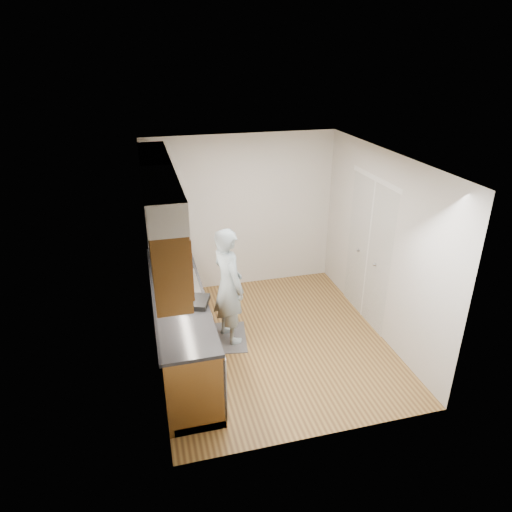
% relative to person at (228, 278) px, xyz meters
% --- Properties ---
extents(floor, '(3.50, 3.50, 0.00)m').
position_rel_person_xyz_m(floor, '(0.54, -0.20, -0.92)').
color(floor, olive).
rests_on(floor, ground).
extents(ceiling, '(3.50, 3.50, 0.00)m').
position_rel_person_xyz_m(ceiling, '(0.54, -0.20, 1.58)').
color(ceiling, white).
rests_on(ceiling, wall_left).
extents(wall_left, '(0.02, 3.50, 2.50)m').
position_rel_person_xyz_m(wall_left, '(-0.96, -0.20, 0.33)').
color(wall_left, beige).
rests_on(wall_left, floor).
extents(wall_right, '(0.02, 3.50, 2.50)m').
position_rel_person_xyz_m(wall_right, '(2.04, -0.20, 0.33)').
color(wall_right, beige).
rests_on(wall_right, floor).
extents(wall_back, '(3.00, 0.02, 2.50)m').
position_rel_person_xyz_m(wall_back, '(0.54, 1.55, 0.33)').
color(wall_back, beige).
rests_on(wall_back, floor).
extents(counter, '(0.64, 2.80, 1.30)m').
position_rel_person_xyz_m(counter, '(-0.66, -0.21, -0.43)').
color(counter, brown).
rests_on(counter, floor).
extents(upper_cabinets, '(0.47, 2.80, 1.21)m').
position_rel_person_xyz_m(upper_cabinets, '(-0.79, -0.16, 1.03)').
color(upper_cabinets, brown).
rests_on(upper_cabinets, wall_left).
extents(closet_door, '(0.02, 1.22, 2.05)m').
position_rel_person_xyz_m(closet_door, '(2.03, 0.10, 0.10)').
color(closet_door, silver).
rests_on(closet_door, wall_right).
extents(floor_mat, '(0.55, 0.80, 0.01)m').
position_rel_person_xyz_m(floor_mat, '(0.00, 0.00, -0.92)').
color(floor_mat, '#5D5D60').
rests_on(floor_mat, floor).
extents(person, '(0.61, 0.74, 1.82)m').
position_rel_person_xyz_m(person, '(0.00, 0.00, 0.00)').
color(person, '#8DA1AB').
rests_on(person, floor_mat).
extents(soap_bottle_a, '(0.16, 0.16, 0.29)m').
position_rel_person_xyz_m(soap_bottle_a, '(-0.77, 0.49, 0.16)').
color(soap_bottle_a, '#B6BFC6').
rests_on(soap_bottle_a, counter).
extents(soap_bottle_b, '(0.14, 0.14, 0.22)m').
position_rel_person_xyz_m(soap_bottle_b, '(-0.60, 0.56, 0.13)').
color(soap_bottle_b, '#B6BFC6').
rests_on(soap_bottle_b, counter).
extents(soap_bottle_c, '(0.17, 0.17, 0.15)m').
position_rel_person_xyz_m(soap_bottle_c, '(-0.57, 0.60, 0.09)').
color(soap_bottle_c, '#B6BFC6').
rests_on(soap_bottle_c, counter).
extents(soda_can, '(0.08, 0.08, 0.12)m').
position_rel_person_xyz_m(soda_can, '(-0.60, 0.32, 0.08)').
color(soda_can, '#B41E33').
rests_on(soda_can, counter).
extents(steel_can, '(0.06, 0.06, 0.10)m').
position_rel_person_xyz_m(steel_can, '(-0.52, 0.46, 0.07)').
color(steel_can, '#A5A5AA').
rests_on(steel_can, counter).
extents(dish_rack, '(0.47, 0.44, 0.06)m').
position_rel_person_xyz_m(dish_rack, '(-0.55, -0.56, 0.05)').
color(dish_rack, black).
rests_on(dish_rack, counter).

